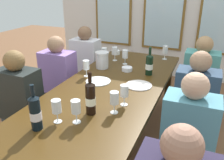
# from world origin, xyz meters

# --- Properties ---
(ground_plane) EXTENTS (12.00, 12.00, 0.00)m
(ground_plane) POSITION_xyz_m (0.00, 0.00, 0.00)
(ground_plane) COLOR brown
(dining_table) EXTENTS (0.95, 2.53, 0.74)m
(dining_table) POSITION_xyz_m (0.00, 0.00, 0.67)
(dining_table) COLOR #422B0F
(dining_table) RESTS_ON ground
(white_plate_0) EXTENTS (0.25, 0.25, 0.01)m
(white_plate_0) POSITION_xyz_m (-0.16, 0.11, 0.74)
(white_plate_0) COLOR white
(white_plate_0) RESTS_ON dining_table
(white_plate_1) EXTENTS (0.25, 0.25, 0.01)m
(white_plate_1) POSITION_xyz_m (0.25, 0.17, 0.74)
(white_plate_1) COLOR white
(white_plate_1) RESTS_ON dining_table
(metal_pitcher) EXTENTS (0.16, 0.16, 0.19)m
(metal_pitcher) POSITION_xyz_m (-0.29, 0.50, 0.84)
(metal_pitcher) COLOR silver
(metal_pitcher) RESTS_ON dining_table
(wine_bottle_0) EXTENTS (0.08, 0.08, 0.30)m
(wine_bottle_0) POSITION_xyz_m (0.26, 0.50, 0.85)
(wine_bottle_0) COLOR black
(wine_bottle_0) RESTS_ON dining_table
(wine_bottle_1) EXTENTS (0.08, 0.08, 0.33)m
(wine_bottle_1) POSITION_xyz_m (0.06, -0.46, 0.87)
(wine_bottle_1) COLOR black
(wine_bottle_1) RESTS_ON dining_table
(wine_bottle_2) EXTENTS (0.08, 0.08, 0.33)m
(wine_bottle_2) POSITION_xyz_m (-0.18, -0.78, 0.87)
(wine_bottle_2) COLOR black
(wine_bottle_2) RESTS_ON dining_table
(tasting_bowl_0) EXTENTS (0.11, 0.11, 0.05)m
(tasting_bowl_0) POSITION_xyz_m (-0.35, 1.07, 0.77)
(tasting_bowl_0) COLOR white
(tasting_bowl_0) RESTS_ON dining_table
(tasting_bowl_1) EXTENTS (0.12, 0.12, 0.04)m
(tasting_bowl_1) POSITION_xyz_m (0.01, 0.52, 0.76)
(tasting_bowl_1) COLOR white
(tasting_bowl_1) RESTS_ON dining_table
(wine_glass_0) EXTENTS (0.07, 0.07, 0.17)m
(wine_glass_0) POSITION_xyz_m (0.31, 1.11, 0.86)
(wine_glass_0) COLOR white
(wine_glass_0) RESTS_ON dining_table
(wine_glass_1) EXTENTS (0.07, 0.07, 0.17)m
(wine_glass_1) POSITION_xyz_m (0.02, -0.61, 0.86)
(wine_glass_1) COLOR white
(wine_glass_1) RESTS_ON dining_table
(wine_glass_2) EXTENTS (0.07, 0.07, 0.17)m
(wine_glass_2) POSITION_xyz_m (-0.37, 0.72, 0.86)
(wine_glass_2) COLOR white
(wine_glass_2) RESTS_ON dining_table
(wine_glass_3) EXTENTS (0.07, 0.07, 0.17)m
(wine_glass_3) POSITION_xyz_m (-0.09, 0.73, 0.86)
(wine_glass_3) COLOR white
(wine_glass_3) RESTS_ON dining_table
(wine_glass_4) EXTENTS (0.07, 0.07, 0.17)m
(wine_glass_4) POSITION_xyz_m (-0.33, 0.20, 0.86)
(wine_glass_4) COLOR white
(wine_glass_4) RESTS_ON dining_table
(wine_glass_5) EXTENTS (0.07, 0.07, 0.17)m
(wine_glass_5) POSITION_xyz_m (0.24, -0.24, 0.86)
(wine_glass_5) COLOR white
(wine_glass_5) RESTS_ON dining_table
(wine_glass_6) EXTENTS (0.07, 0.07, 0.17)m
(wine_glass_6) POSITION_xyz_m (0.22, -0.39, 0.86)
(wine_glass_6) COLOR white
(wine_glass_6) RESTS_ON dining_table
(wine_glass_7) EXTENTS (0.07, 0.07, 0.17)m
(wine_glass_7) POSITION_xyz_m (-0.11, -0.66, 0.86)
(wine_glass_7) COLOR white
(wine_glass_7) RESTS_ON dining_table
(wine_glass_8) EXTENTS (0.07, 0.07, 0.17)m
(wine_glass_8) POSITION_xyz_m (-0.26, 0.81, 0.86)
(wine_glass_8) COLOR white
(wine_glass_8) RESTS_ON dining_table
(seated_person_0) EXTENTS (0.38, 0.24, 1.11)m
(seated_person_0) POSITION_xyz_m (-0.77, -0.33, 0.53)
(seated_person_0) COLOR #2D3943
(seated_person_0) RESTS_ON ground
(seated_person_1) EXTENTS (0.38, 0.24, 1.11)m
(seated_person_1) POSITION_xyz_m (0.77, -0.28, 0.53)
(seated_person_1) COLOR #352A41
(seated_person_1) RESTS_ON ground
(seated_person_2) EXTENTS (0.38, 0.24, 1.11)m
(seated_person_2) POSITION_xyz_m (-0.77, 0.98, 0.53)
(seated_person_2) COLOR #2C2439
(seated_person_2) RESTS_ON ground
(seated_person_3) EXTENTS (0.38, 0.24, 1.11)m
(seated_person_3) POSITION_xyz_m (0.77, 0.94, 0.53)
(seated_person_3) COLOR #333542
(seated_person_3) RESTS_ON ground
(seated_person_6) EXTENTS (0.38, 0.24, 1.11)m
(seated_person_6) POSITION_xyz_m (-0.77, 0.30, 0.53)
(seated_person_6) COLOR #2F2C2C
(seated_person_6) RESTS_ON ground
(seated_person_7) EXTENTS (0.38, 0.24, 1.11)m
(seated_person_7) POSITION_xyz_m (0.77, 0.29, 0.53)
(seated_person_7) COLOR #25382D
(seated_person_7) RESTS_ON ground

